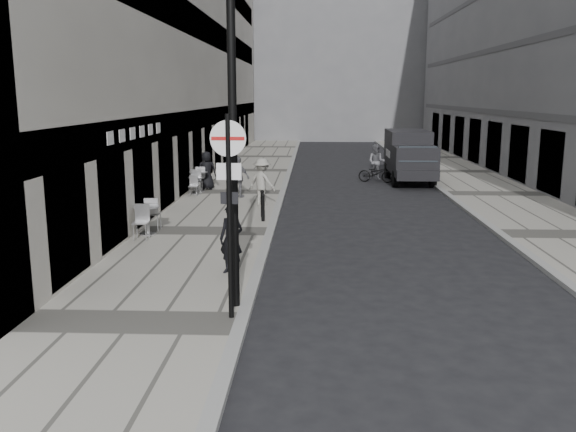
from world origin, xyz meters
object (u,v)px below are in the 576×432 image
(walking_man, at_px, (231,239))
(cyclist, at_px, (376,168))
(sign_post, at_px, (229,190))
(panel_van, at_px, (409,153))
(lamppost, at_px, (233,127))

(walking_man, distance_m, cyclist, 16.80)
(sign_post, relative_size, panel_van, 0.71)
(sign_post, bearing_deg, panel_van, 72.71)
(lamppost, distance_m, cyclist, 19.05)
(walking_man, xyz_separation_m, lamppost, (0.37, -2.21, 2.68))
(panel_van, bearing_deg, walking_man, -111.38)
(sign_post, bearing_deg, cyclist, 76.99)
(sign_post, xyz_separation_m, panel_van, (6.20, 19.22, -1.14))
(walking_man, bearing_deg, lamppost, -59.50)
(cyclist, bearing_deg, sign_post, -86.28)
(sign_post, relative_size, lamppost, 0.60)
(lamppost, height_order, cyclist, lamppost)
(cyclist, bearing_deg, panel_van, 27.64)
(panel_van, height_order, cyclist, panel_van)
(cyclist, bearing_deg, lamppost, -86.75)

